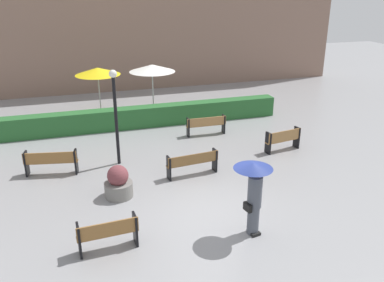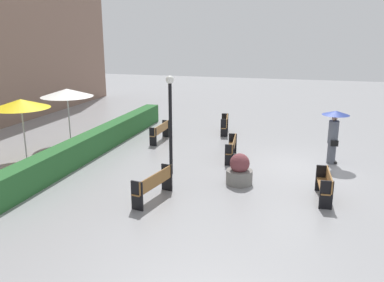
{
  "view_description": "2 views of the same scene",
  "coord_description": "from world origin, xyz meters",
  "px_view_note": "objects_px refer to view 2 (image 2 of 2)",
  "views": [
    {
      "loc": [
        -3.65,
        -9.61,
        6.35
      ],
      "look_at": [
        0.28,
        3.07,
        1.16
      ],
      "focal_mm": 38.13,
      "sensor_mm": 36.0,
      "label": 1
    },
    {
      "loc": [
        -15.24,
        0.06,
        4.97
      ],
      "look_at": [
        -1.47,
        3.91,
        1.1
      ],
      "focal_mm": 37.78,
      "sensor_mm": 36.0,
      "label": 2
    }
  ],
  "objects_px": {
    "planter_pot": "(239,171)",
    "lamp_post": "(170,114)",
    "bench_far_left": "(154,184)",
    "bench_back_row": "(160,131)",
    "bench_mid_center": "(232,147)",
    "patio_umbrella_white": "(67,93)",
    "patio_umbrella_yellow": "(21,104)",
    "bench_far_right": "(225,123)",
    "pedestrian_with_umbrella": "(334,129)",
    "bench_near_left": "(325,184)"
  },
  "relations": [
    {
      "from": "planter_pot",
      "to": "lamp_post",
      "type": "relative_size",
      "value": 0.3
    },
    {
      "from": "planter_pot",
      "to": "bench_far_left",
      "type": "bearing_deg",
      "value": 131.72
    },
    {
      "from": "bench_far_left",
      "to": "bench_back_row",
      "type": "relative_size",
      "value": 1.04
    },
    {
      "from": "bench_mid_center",
      "to": "bench_back_row",
      "type": "distance_m",
      "value": 4.12
    },
    {
      "from": "planter_pot",
      "to": "bench_back_row",
      "type": "bearing_deg",
      "value": 44.89
    },
    {
      "from": "bench_back_row",
      "to": "patio_umbrella_white",
      "type": "height_order",
      "value": "patio_umbrella_white"
    },
    {
      "from": "patio_umbrella_yellow",
      "to": "bench_far_right",
      "type": "bearing_deg",
      "value": -46.07
    },
    {
      "from": "bench_far_right",
      "to": "bench_mid_center",
      "type": "relative_size",
      "value": 0.84
    },
    {
      "from": "pedestrian_with_umbrella",
      "to": "bench_near_left",
      "type": "bearing_deg",
      "value": 174.21
    },
    {
      "from": "bench_far_right",
      "to": "bench_near_left",
      "type": "relative_size",
      "value": 1.02
    },
    {
      "from": "bench_near_left",
      "to": "bench_back_row",
      "type": "bearing_deg",
      "value": 54.63
    },
    {
      "from": "bench_near_left",
      "to": "bench_mid_center",
      "type": "bearing_deg",
      "value": 46.35
    },
    {
      "from": "planter_pot",
      "to": "patio_umbrella_white",
      "type": "distance_m",
      "value": 8.94
    },
    {
      "from": "bench_mid_center",
      "to": "bench_near_left",
      "type": "height_order",
      "value": "bench_near_left"
    },
    {
      "from": "bench_mid_center",
      "to": "bench_far_left",
      "type": "bearing_deg",
      "value": 161.81
    },
    {
      "from": "bench_mid_center",
      "to": "patio_umbrella_white",
      "type": "height_order",
      "value": "patio_umbrella_white"
    },
    {
      "from": "bench_back_row",
      "to": "lamp_post",
      "type": "height_order",
      "value": "lamp_post"
    },
    {
      "from": "bench_mid_center",
      "to": "bench_near_left",
      "type": "bearing_deg",
      "value": -133.65
    },
    {
      "from": "bench_far_left",
      "to": "patio_umbrella_white",
      "type": "height_order",
      "value": "patio_umbrella_white"
    },
    {
      "from": "bench_near_left",
      "to": "patio_umbrella_yellow",
      "type": "bearing_deg",
      "value": 85.46
    },
    {
      "from": "bench_near_left",
      "to": "patio_umbrella_white",
      "type": "xyz_separation_m",
      "value": [
        3.53,
        10.96,
        1.85
      ]
    },
    {
      "from": "bench_far_right",
      "to": "pedestrian_with_umbrella",
      "type": "relative_size",
      "value": 0.75
    },
    {
      "from": "patio_umbrella_white",
      "to": "bench_back_row",
      "type": "bearing_deg",
      "value": -67.67
    },
    {
      "from": "bench_mid_center",
      "to": "patio_umbrella_yellow",
      "type": "xyz_separation_m",
      "value": [
        -2.4,
        7.86,
        1.78
      ]
    },
    {
      "from": "bench_far_right",
      "to": "patio_umbrella_white",
      "type": "bearing_deg",
      "value": 121.3
    },
    {
      "from": "bench_mid_center",
      "to": "bench_near_left",
      "type": "relative_size",
      "value": 1.22
    },
    {
      "from": "bench_far_right",
      "to": "patio_umbrella_yellow",
      "type": "bearing_deg",
      "value": 133.93
    },
    {
      "from": "bench_back_row",
      "to": "lamp_post",
      "type": "bearing_deg",
      "value": -155.14
    },
    {
      "from": "patio_umbrella_yellow",
      "to": "patio_umbrella_white",
      "type": "relative_size",
      "value": 0.97
    },
    {
      "from": "planter_pot",
      "to": "patio_umbrella_yellow",
      "type": "relative_size",
      "value": 0.43
    },
    {
      "from": "bench_mid_center",
      "to": "bench_far_left",
      "type": "xyz_separation_m",
      "value": [
        -4.71,
        1.55,
        0.01
      ]
    },
    {
      "from": "bench_mid_center",
      "to": "patio_umbrella_yellow",
      "type": "relative_size",
      "value": 0.76
    },
    {
      "from": "bench_near_left",
      "to": "pedestrian_with_umbrella",
      "type": "xyz_separation_m",
      "value": [
        3.76,
        -0.38,
        0.87
      ]
    },
    {
      "from": "patio_umbrella_yellow",
      "to": "bench_mid_center",
      "type": "bearing_deg",
      "value": -73.02
    },
    {
      "from": "bench_mid_center",
      "to": "pedestrian_with_umbrella",
      "type": "height_order",
      "value": "pedestrian_with_umbrella"
    },
    {
      "from": "lamp_post",
      "to": "patio_umbrella_white",
      "type": "distance_m",
      "value": 6.25
    },
    {
      "from": "patio_umbrella_yellow",
      "to": "patio_umbrella_white",
      "type": "height_order",
      "value": "patio_umbrella_white"
    },
    {
      "from": "lamp_post",
      "to": "bench_far_left",
      "type": "bearing_deg",
      "value": -173.96
    },
    {
      "from": "bench_far_right",
      "to": "lamp_post",
      "type": "bearing_deg",
      "value": 173.64
    },
    {
      "from": "planter_pot",
      "to": "pedestrian_with_umbrella",
      "type": "bearing_deg",
      "value": -44.74
    },
    {
      "from": "bench_near_left",
      "to": "planter_pot",
      "type": "xyz_separation_m",
      "value": [
        0.63,
        2.72,
        -0.06
      ]
    },
    {
      "from": "pedestrian_with_umbrella",
      "to": "patio_umbrella_yellow",
      "type": "xyz_separation_m",
      "value": [
        -2.86,
        11.7,
        0.91
      ]
    },
    {
      "from": "patio_umbrella_white",
      "to": "bench_mid_center",
      "type": "bearing_deg",
      "value": -91.76
    },
    {
      "from": "bench_far_right",
      "to": "planter_pot",
      "type": "xyz_separation_m",
      "value": [
        -6.81,
        -1.82,
        -0.06
      ]
    },
    {
      "from": "pedestrian_with_umbrella",
      "to": "patio_umbrella_white",
      "type": "height_order",
      "value": "patio_umbrella_white"
    },
    {
      "from": "bench_far_left",
      "to": "bench_back_row",
      "type": "distance_m",
      "value": 6.85
    },
    {
      "from": "bench_far_right",
      "to": "planter_pot",
      "type": "height_order",
      "value": "planter_pot"
    },
    {
      "from": "lamp_post",
      "to": "bench_back_row",
      "type": "bearing_deg",
      "value": 24.86
    },
    {
      "from": "bench_far_left",
      "to": "lamp_post",
      "type": "bearing_deg",
      "value": 6.04
    },
    {
      "from": "bench_mid_center",
      "to": "pedestrian_with_umbrella",
      "type": "xyz_separation_m",
      "value": [
        0.46,
        -3.84,
        0.87
      ]
    }
  ]
}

